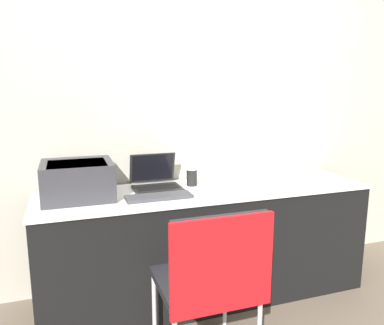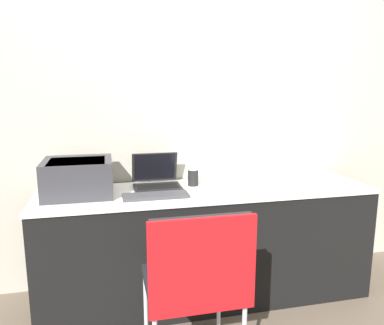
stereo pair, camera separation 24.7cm
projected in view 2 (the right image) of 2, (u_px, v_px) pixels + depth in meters
name	position (u px, v px, depth m)	size (l,w,h in m)	color
ground_plane	(218.00, 318.00, 2.38)	(14.00, 14.00, 0.00)	#6B5B4C
wall_back	(195.00, 107.00, 2.74)	(8.00, 0.05, 2.60)	#B7B2A3
table	(207.00, 243.00, 2.58)	(2.22, 0.60, 0.77)	black
printer	(78.00, 176.00, 2.34)	(0.42, 0.38, 0.23)	#333338
laptop_left	(157.00, 180.00, 2.55)	(0.32, 0.28, 0.23)	black
external_keyboard	(156.00, 196.00, 2.31)	(0.41, 0.14, 0.02)	#3D3D42
coffee_cup	(193.00, 177.00, 2.59)	(0.08, 0.08, 0.12)	black
chair	(197.00, 275.00, 1.81)	(0.50, 0.48, 0.88)	black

